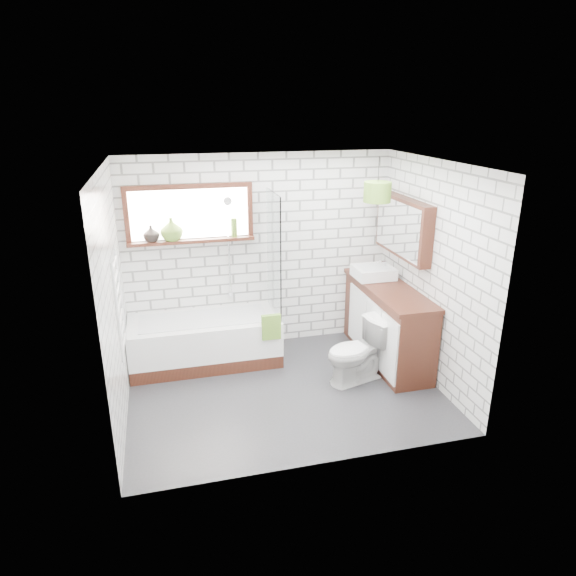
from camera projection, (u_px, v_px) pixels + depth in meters
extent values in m
cube|color=#262629|center=(284.00, 390.00, 5.79)|extent=(3.40, 2.60, 0.01)
cube|color=white|center=(284.00, 163.00, 4.94)|extent=(3.40, 2.60, 0.01)
cube|color=white|center=(260.00, 253.00, 6.56)|extent=(3.40, 0.01, 2.50)
cube|color=white|center=(322.00, 338.00, 4.17)|extent=(3.40, 0.01, 2.50)
cube|color=white|center=(114.00, 300.00, 4.97)|extent=(0.01, 2.60, 2.50)
cube|color=white|center=(431.00, 273.00, 5.76)|extent=(0.01, 2.60, 2.50)
cube|color=black|center=(190.00, 214.00, 6.13)|extent=(1.52, 0.16, 0.68)
cube|color=white|center=(119.00, 305.00, 5.00)|extent=(0.06, 0.52, 1.00)
cube|color=black|center=(403.00, 227.00, 6.15)|extent=(0.16, 1.20, 0.70)
cylinder|color=silver|center=(229.00, 248.00, 6.39)|extent=(0.02, 0.02, 1.30)
cube|color=white|center=(205.00, 340.00, 6.33)|extent=(1.80, 0.80, 0.58)
cube|color=white|center=(274.00, 254.00, 6.18)|extent=(0.02, 0.72, 1.50)
cube|color=#548026|center=(271.00, 327.00, 6.05)|extent=(0.23, 0.06, 0.31)
cube|color=tan|center=(271.00, 327.00, 6.05)|extent=(0.18, 0.04, 0.23)
cube|color=black|center=(387.00, 323.00, 6.37)|extent=(0.54, 1.68, 0.96)
cube|color=white|center=(373.00, 272.00, 6.50)|extent=(0.48, 0.42, 0.14)
cylinder|color=silver|center=(385.00, 267.00, 6.52)|extent=(0.03, 0.03, 0.16)
imported|color=white|center=(357.00, 352.00, 5.87)|extent=(0.60, 0.82, 0.75)
imported|color=#5B8528|center=(172.00, 231.00, 6.11)|extent=(0.26, 0.26, 0.28)
imported|color=black|center=(151.00, 235.00, 6.07)|extent=(0.21, 0.21, 0.20)
cylinder|color=#5B8528|center=(234.00, 229.00, 6.29)|extent=(0.10, 0.10, 0.23)
cylinder|color=#548026|center=(377.00, 192.00, 5.83)|extent=(0.31, 0.31, 0.23)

